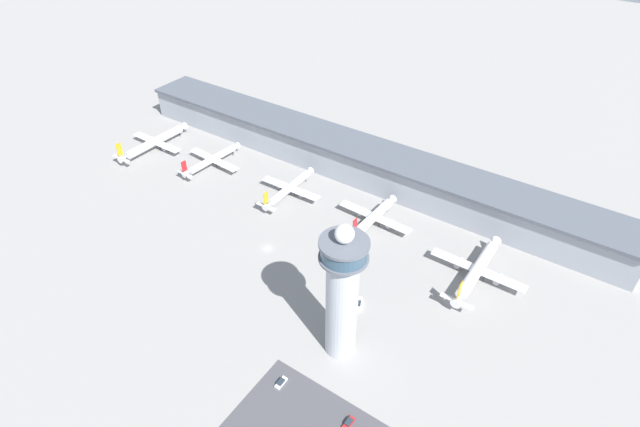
% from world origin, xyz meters
% --- Properties ---
extents(ground_plane, '(1000.00, 1000.00, 0.00)m').
position_xyz_m(ground_plane, '(0.00, 0.00, 0.00)').
color(ground_plane, gray).
extents(terminal_building, '(263.08, 25.00, 17.53)m').
position_xyz_m(terminal_building, '(0.00, 70.00, 8.86)').
color(terminal_building, '#9399A3').
rests_on(terminal_building, ground).
extents(control_tower, '(15.01, 15.01, 53.81)m').
position_xyz_m(control_tower, '(52.64, -25.48, 27.05)').
color(control_tower, '#ADB2BC').
rests_on(control_tower, ground).
extents(airplane_gate_alpha, '(34.26, 45.62, 13.60)m').
position_xyz_m(airplane_gate_alpha, '(-102.97, 29.49, 4.37)').
color(airplane_gate_alpha, white).
rests_on(airplane_gate_alpha, ground).
extents(airplane_gate_bravo, '(33.30, 37.98, 11.58)m').
position_xyz_m(airplane_gate_bravo, '(-64.28, 34.32, 4.16)').
color(airplane_gate_bravo, white).
rests_on(airplane_gate_bravo, ground).
extents(airplane_gate_charlie, '(31.99, 37.62, 12.05)m').
position_xyz_m(airplane_gate_charlie, '(-15.50, 36.12, 4.10)').
color(airplane_gate_charlie, silver).
rests_on(airplane_gate_charlie, ground).
extents(airplane_gate_delta, '(35.81, 33.93, 13.03)m').
position_xyz_m(airplane_gate_delta, '(29.13, 39.30, 4.41)').
color(airplane_gate_delta, white).
rests_on(airplane_gate_delta, ground).
extents(airplane_gate_echo, '(38.30, 42.73, 14.32)m').
position_xyz_m(airplane_gate_echo, '(79.06, 32.35, 4.72)').
color(airplane_gate_echo, white).
rests_on(airplane_gate_echo, ground).
extents(service_truck_catering, '(6.96, 5.47, 3.03)m').
position_xyz_m(service_truck_catering, '(32.99, 17.31, 1.05)').
color(service_truck_catering, black).
rests_on(service_truck_catering, ground).
extents(service_truck_fuel, '(4.64, 7.12, 2.87)m').
position_xyz_m(service_truck_fuel, '(48.18, -6.05, 1.00)').
color(service_truck_fuel, black).
rests_on(service_truck_fuel, ground).
extents(car_silver_sedan, '(1.97, 4.79, 1.50)m').
position_xyz_m(car_silver_sedan, '(69.66, -47.55, 0.58)').
color(car_silver_sedan, black).
rests_on(car_silver_sedan, ground).
extents(car_grey_coupe, '(1.93, 4.77, 1.43)m').
position_xyz_m(car_grey_coupe, '(44.59, -48.08, 0.55)').
color(car_grey_coupe, black).
rests_on(car_grey_coupe, ground).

